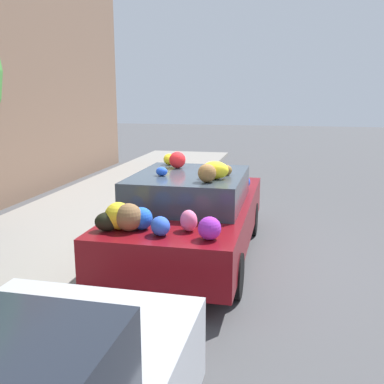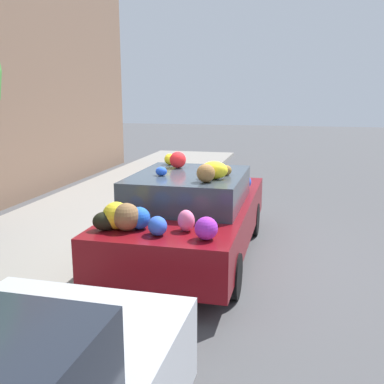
{
  "view_description": "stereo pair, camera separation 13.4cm",
  "coord_description": "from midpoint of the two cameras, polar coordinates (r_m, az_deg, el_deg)",
  "views": [
    {
      "loc": [
        -6.63,
        -1.41,
        2.55
      ],
      "look_at": [
        0.0,
        0.03,
        1.05
      ],
      "focal_mm": 42.0,
      "sensor_mm": 36.0,
      "label": 1
    },
    {
      "loc": [
        -6.6,
        -1.54,
        2.55
      ],
      "look_at": [
        0.0,
        0.03,
        1.05
      ],
      "focal_mm": 42.0,
      "sensor_mm": 36.0,
      "label": 2
    }
  ],
  "objects": [
    {
      "name": "art_car",
      "position": [
        6.95,
        -0.71,
        -2.71
      ],
      "size": [
        4.32,
        1.88,
        1.63
      ],
      "rotation": [
        0.0,
        0.0,
        0.0
      ],
      "color": "maroon",
      "rests_on": "ground"
    },
    {
      "name": "fire_hydrant",
      "position": [
        10.19,
        -5.62,
        0.52
      ],
      "size": [
        0.2,
        0.2,
        0.7
      ],
      "color": "gold",
      "rests_on": "sidewalk_curb"
    },
    {
      "name": "ground_plane",
      "position": [
        7.24,
        -0.27,
        -8.16
      ],
      "size": [
        60.0,
        60.0,
        0.0
      ],
      "primitive_type": "plane",
      "color": "#4C4C4F"
    },
    {
      "name": "sidewalk_curb",
      "position": [
        8.21,
        -19.1,
        -5.96
      ],
      "size": [
        24.0,
        3.2,
        0.11
      ],
      "color": "gray",
      "rests_on": "ground"
    }
  ]
}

